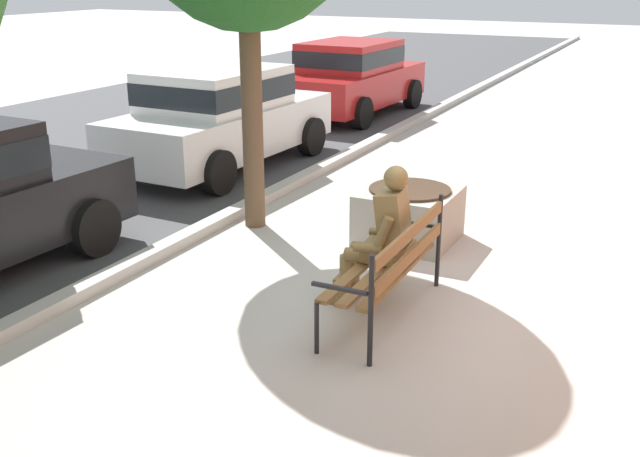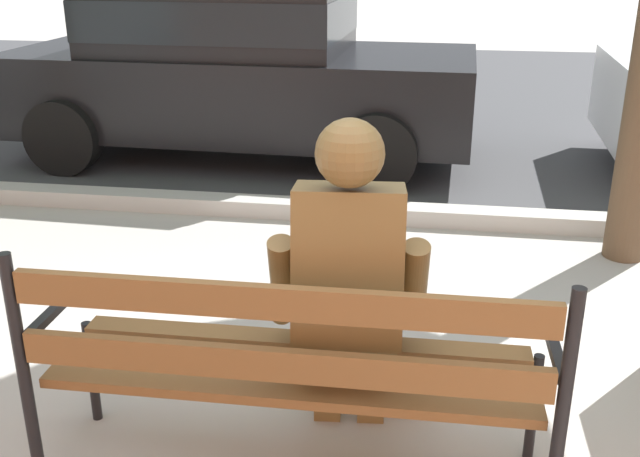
# 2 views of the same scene
# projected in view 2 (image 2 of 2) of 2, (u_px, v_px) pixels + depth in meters

# --- Properties ---
(street_surface) EXTENTS (60.00, 9.00, 0.01)m
(street_surface) POSITION_uv_depth(u_px,v_px,m) (422.00, 96.00, 9.55)
(street_surface) COLOR #424244
(street_surface) RESTS_ON ground
(curb_stone) EXTENTS (60.00, 0.20, 0.12)m
(curb_stone) POSITION_uv_depth(u_px,v_px,m) (404.00, 214.00, 5.29)
(curb_stone) COLOR #B2AFA8
(curb_stone) RESTS_ON ground
(park_bench) EXTENTS (1.81, 0.55, 0.95)m
(park_bench) POSITION_uv_depth(u_px,v_px,m) (288.00, 359.00, 2.54)
(park_bench) COLOR brown
(park_bench) RESTS_ON ground
(bronze_statue_seated) EXTENTS (0.62, 0.80, 1.37)m
(bronze_statue_seated) POSITION_uv_depth(u_px,v_px,m) (353.00, 303.00, 2.66)
(bronze_statue_seated) COLOR brown
(bronze_statue_seated) RESTS_ON ground
(parked_car_black) EXTENTS (4.16, 2.03, 1.56)m
(parked_car_black) POSITION_uv_depth(u_px,v_px,m) (236.00, 64.00, 6.67)
(parked_car_black) COLOR black
(parked_car_black) RESTS_ON ground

